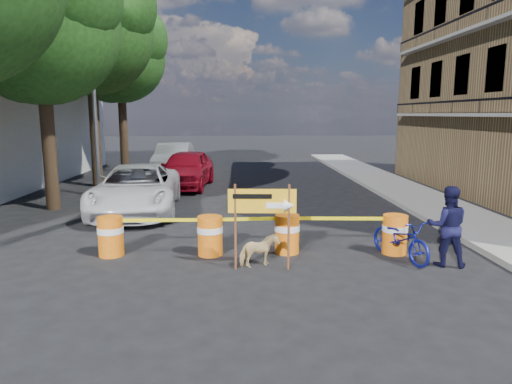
{
  "coord_description": "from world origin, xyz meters",
  "views": [
    {
      "loc": [
        -0.56,
        -8.36,
        3.17
      ],
      "look_at": [
        -0.12,
        2.58,
        1.3
      ],
      "focal_mm": 32.0,
      "sensor_mm": 36.0,
      "label": 1
    }
  ],
  "objects": [
    {
      "name": "ground",
      "position": [
        0.0,
        0.0,
        0.0
      ],
      "size": [
        120.0,
        120.0,
        0.0
      ],
      "primitive_type": "plane",
      "color": "black",
      "rests_on": "ground"
    },
    {
      "name": "sidewalk_east",
      "position": [
        6.2,
        6.0,
        0.07
      ],
      "size": [
        2.4,
        40.0,
        0.15
      ],
      "primitive_type": "cube",
      "color": "gray",
      "rests_on": "ground"
    },
    {
      "name": "tree_mid_a",
      "position": [
        -6.74,
        7.0,
        6.01
      ],
      "size": [
        5.25,
        5.0,
        8.68
      ],
      "color": "#332316",
      "rests_on": "ground"
    },
    {
      "name": "tree_mid_b",
      "position": [
        -6.73,
        12.0,
        6.71
      ],
      "size": [
        5.67,
        5.4,
        9.62
      ],
      "color": "#332316",
      "rests_on": "ground"
    },
    {
      "name": "tree_far",
      "position": [
        -6.74,
        17.0,
        6.22
      ],
      "size": [
        5.04,
        4.8,
        8.84
      ],
      "color": "#332316",
      "rests_on": "ground"
    },
    {
      "name": "streetlamp",
      "position": [
        -5.93,
        9.5,
        4.38
      ],
      "size": [
        1.25,
        0.18,
        8.0
      ],
      "color": "gray",
      "rests_on": "ground"
    },
    {
      "name": "barrel_far_left",
      "position": [
        -3.44,
        1.74,
        0.47
      ],
      "size": [
        0.58,
        0.58,
        0.9
      ],
      "color": "#E95C0D",
      "rests_on": "ground"
    },
    {
      "name": "barrel_mid_left",
      "position": [
        -1.2,
        1.7,
        0.47
      ],
      "size": [
        0.58,
        0.58,
        0.9
      ],
      "color": "#E95C0D",
      "rests_on": "ground"
    },
    {
      "name": "barrel_mid_right",
      "position": [
        0.56,
        1.79,
        0.47
      ],
      "size": [
        0.58,
        0.58,
        0.9
      ],
      "color": "#E95C0D",
      "rests_on": "ground"
    },
    {
      "name": "barrel_far_right",
      "position": [
        3.03,
        1.64,
        0.47
      ],
      "size": [
        0.58,
        0.58,
        0.9
      ],
      "color": "#E95C0D",
      "rests_on": "ground"
    },
    {
      "name": "detour_sign",
      "position": [
        0.1,
        0.66,
        1.3
      ],
      "size": [
        1.39,
        0.27,
        1.78
      ],
      "rotation": [
        0.0,
        0.0,
        -0.05
      ],
      "color": "#592D19",
      "rests_on": "ground"
    },
    {
      "name": "pedestrian",
      "position": [
        3.82,
        0.77,
        0.85
      ],
      "size": [
        0.97,
        0.83,
        1.71
      ],
      "primitive_type": "imported",
      "rotation": [
        0.0,
        0.0,
        2.89
      ],
      "color": "black",
      "rests_on": "ground"
    },
    {
      "name": "bicycle",
      "position": [
        3.01,
        1.2,
        0.89
      ],
      "size": [
        0.91,
        1.09,
        1.77
      ],
      "primitive_type": "imported",
      "rotation": [
        0.0,
        0.0,
        0.37
      ],
      "color": "#121794",
      "rests_on": "ground"
    },
    {
      "name": "dog",
      "position": [
        -0.13,
        0.84,
        0.34
      ],
      "size": [
        0.9,
        0.67,
        0.69
      ],
      "primitive_type": "imported",
      "rotation": [
        0.0,
        0.0,
        1.99
      ],
      "color": "#DABB7C",
      "rests_on": "ground"
    },
    {
      "name": "suv_white",
      "position": [
        -3.85,
        6.36,
        0.77
      ],
      "size": [
        2.98,
        5.73,
        1.54
      ],
      "primitive_type": "imported",
      "rotation": [
        0.0,
        0.0,
        0.08
      ],
      "color": "silver",
      "rests_on": "ground"
    },
    {
      "name": "sedan_red",
      "position": [
        -2.8,
        11.54,
        0.82
      ],
      "size": [
        2.36,
        4.97,
        1.64
      ],
      "primitive_type": "imported",
      "rotation": [
        0.0,
        0.0,
        -0.09
      ],
      "color": "#A80E22",
      "rests_on": "ground"
    },
    {
      "name": "sedan_silver",
      "position": [
        -4.04,
        16.48,
        0.82
      ],
      "size": [
        1.73,
        4.95,
        1.63
      ],
      "primitive_type": "imported",
      "rotation": [
        0.0,
        0.0,
        0.0
      ],
      "color": "#B6BABE",
      "rests_on": "ground"
    }
  ]
}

